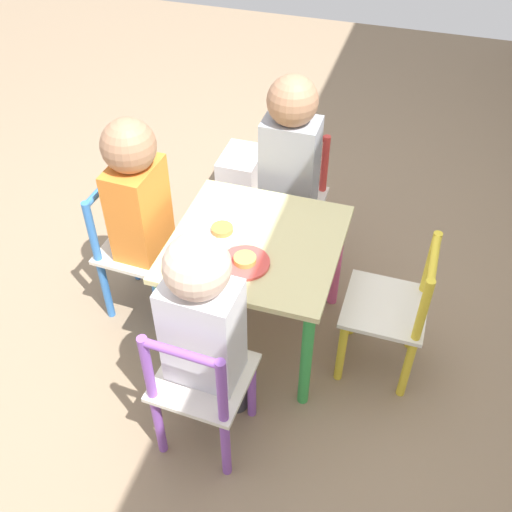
{
  "coord_description": "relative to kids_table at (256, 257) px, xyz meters",
  "views": [
    {
      "loc": [
        1.36,
        0.42,
        1.68
      ],
      "look_at": [
        0.0,
        0.0,
        0.38
      ],
      "focal_mm": 42.0,
      "sensor_mm": 36.0,
      "label": 1
    }
  ],
  "objects": [
    {
      "name": "plate_right",
      "position": [
        0.11,
        0.0,
        0.08
      ],
      "size": [
        0.15,
        0.15,
        0.03
      ],
      "color": "#E54C47",
      "rests_on": "kids_table"
    },
    {
      "name": "child_front",
      "position": [
        -0.02,
        -0.4,
        0.11
      ],
      "size": [
        0.21,
        0.22,
        0.79
      ],
      "rotation": [
        0.0,
        0.0,
        -3.19
      ],
      "color": "#4C608E",
      "rests_on": "ground_plane"
    },
    {
      "name": "chair_yellow",
      "position": [
        0.01,
        0.46,
        -0.11
      ],
      "size": [
        0.26,
        0.26,
        0.53
      ],
      "rotation": [
        0.0,
        0.0,
        -0.01
      ],
      "color": "silver",
      "rests_on": "ground_plane"
    },
    {
      "name": "plate_front",
      "position": [
        -0.0,
        -0.11,
        0.08
      ],
      "size": [
        0.15,
        0.15,
        0.03
      ],
      "color": "white",
      "rests_on": "kids_table"
    },
    {
      "name": "ground_plane",
      "position": [
        0.0,
        0.0,
        -0.37
      ],
      "size": [
        6.0,
        6.0,
        0.0
      ],
      "primitive_type": "plane",
      "color": "#8C755B"
    },
    {
      "name": "storage_bin",
      "position": [
        -0.84,
        -0.33,
        -0.28
      ],
      "size": [
        0.24,
        0.17,
        0.18
      ],
      "color": "silver",
      "rests_on": "ground_plane"
    },
    {
      "name": "kids_table",
      "position": [
        0.0,
        0.0,
        0.0
      ],
      "size": [
        0.53,
        0.53,
        0.44
      ],
      "color": "beige",
      "rests_on": "ground_plane"
    },
    {
      "name": "chair_red",
      "position": [
        -0.46,
        0.0,
        -0.11
      ],
      "size": [
        0.26,
        0.26,
        0.53
      ],
      "rotation": [
        0.0,
        0.0,
        1.57
      ],
      "color": "silver",
      "rests_on": "ground_plane"
    },
    {
      "name": "child_right",
      "position": [
        0.4,
        -0.02,
        0.1
      ],
      "size": [
        0.22,
        0.21,
        0.78
      ],
      "rotation": [
        0.0,
        0.0,
        -1.62
      ],
      "color": "#38383D",
      "rests_on": "ground_plane"
    },
    {
      "name": "chair_blue",
      "position": [
        -0.02,
        -0.46,
        -0.11
      ],
      "size": [
        0.27,
        0.27,
        0.53
      ],
      "rotation": [
        0.0,
        0.0,
        -3.19
      ],
      "color": "silver",
      "rests_on": "ground_plane"
    },
    {
      "name": "child_left",
      "position": [
        -0.4,
        0.0,
        0.12
      ],
      "size": [
        0.22,
        0.2,
        0.81
      ],
      "rotation": [
        0.0,
        0.0,
        1.57
      ],
      "color": "#38383D",
      "rests_on": "ground_plane"
    },
    {
      "name": "chair_purple",
      "position": [
        0.46,
        -0.02,
        -0.11
      ],
      "size": [
        0.27,
        0.27,
        0.53
      ],
      "rotation": [
        0.0,
        0.0,
        -1.62
      ],
      "color": "silver",
      "rests_on": "ground_plane"
    }
  ]
}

